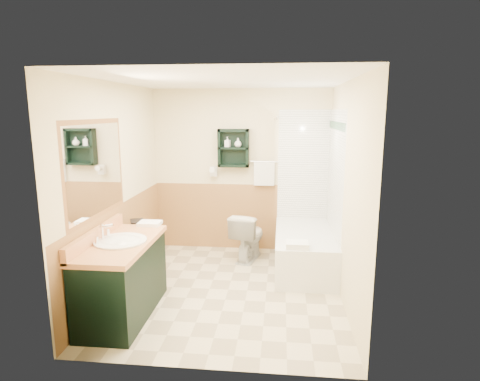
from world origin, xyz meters
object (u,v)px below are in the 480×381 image
at_px(hair_dryer, 214,171).
at_px(vanity, 123,279).
at_px(bathtub, 304,251).
at_px(wall_shelf, 233,148).
at_px(soap_bottle_b, 238,144).
at_px(toilet, 248,236).
at_px(soap_bottle_a, 227,145).
at_px(vanity_book, 130,214).

bearing_deg(hair_dryer, vanity, -105.66).
height_order(vanity, bathtub, vanity).
height_order(wall_shelf, soap_bottle_b, wall_shelf).
distance_m(toilet, soap_bottle_a, 1.36).
relative_size(hair_dryer, bathtub, 0.16).
bearing_deg(vanity_book, soap_bottle_a, 31.82).
distance_m(hair_dryer, bathtub, 1.77).
height_order(hair_dryer, vanity, hair_dryer).
height_order(hair_dryer, soap_bottle_b, soap_bottle_b).
bearing_deg(hair_dryer, soap_bottle_a, -8.02).
relative_size(vanity, toilet, 1.82).
height_order(wall_shelf, vanity, wall_shelf).
xyz_separation_m(hair_dryer, vanity, (-0.59, -2.12, -0.80)).
bearing_deg(toilet, vanity, 70.98).
xyz_separation_m(bathtub, toilet, (-0.77, 0.29, 0.08)).
bearing_deg(soap_bottle_b, vanity_book, -128.99).
distance_m(wall_shelf, hair_dryer, 0.46).
bearing_deg(wall_shelf, vanity, -113.11).
bearing_deg(vanity, bathtub, 36.85).
bearing_deg(toilet, soap_bottle_a, -32.60).
distance_m(bathtub, toilet, 0.83).
xyz_separation_m(bathtub, soap_bottle_a, (-1.11, 0.65, 1.35)).
bearing_deg(toilet, bathtub, 173.93).
relative_size(bathtub, vanity_book, 7.43).
bearing_deg(soap_bottle_a, soap_bottle_b, 0.00).
bearing_deg(toilet, hair_dryer, -21.04).
xyz_separation_m(wall_shelf, soap_bottle_a, (-0.09, -0.01, 0.05)).
distance_m(wall_shelf, vanity_book, 1.87).
bearing_deg(wall_shelf, toilet, -55.77).
xyz_separation_m(wall_shelf, vanity, (-0.89, -2.10, -1.15)).
xyz_separation_m(soap_bottle_a, soap_bottle_b, (0.15, 0.00, 0.02)).
relative_size(wall_shelf, hair_dryer, 2.29).
bearing_deg(soap_bottle_b, vanity, -114.70).
height_order(hair_dryer, vanity_book, hair_dryer).
xyz_separation_m(wall_shelf, bathtub, (1.03, -0.66, -1.30)).
bearing_deg(soap_bottle_a, vanity_book, -124.94).
relative_size(hair_dryer, vanity_book, 1.19).
distance_m(toilet, soap_bottle_b, 1.34).
bearing_deg(wall_shelf, vanity_book, -127.17).
distance_m(vanity, soap_bottle_b, 2.61).
xyz_separation_m(hair_dryer, bathtub, (1.33, -0.68, -0.95)).
bearing_deg(bathtub, hair_dryer, 152.71).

